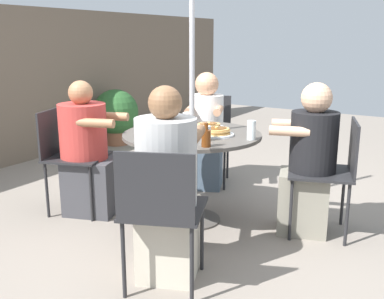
{
  "coord_description": "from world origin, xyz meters",
  "views": [
    {
      "loc": [
        -2.89,
        -1.8,
        1.44
      ],
      "look_at": [
        0.0,
        0.0,
        0.59
      ],
      "focal_mm": 42.0,
      "sensor_mm": 36.0,
      "label": 1
    }
  ],
  "objects_px": {
    "diner_east": "(88,155)",
    "patio_chair_south": "(161,207)",
    "coffee_cup": "(188,118)",
    "patio_chair_north": "(208,131)",
    "syrup_bottle": "(206,138)",
    "pancake_plate_a": "(217,132)",
    "patio_chair_east": "(68,151)",
    "diner_north": "(206,135)",
    "patio_chair_west": "(332,167)",
    "diner_west": "(308,166)",
    "drinking_glass_b": "(251,130)",
    "pancake_plate_c": "(154,137)",
    "drinking_glass_a": "(206,133)",
    "potted_shrub": "(116,114)",
    "diner_south": "(168,193)",
    "pancake_plate_d": "(173,127)",
    "pancake_plate_b": "(209,126)",
    "patio_table": "(192,148)"
  },
  "relations": [
    {
      "from": "drinking_glass_a",
      "to": "potted_shrub",
      "type": "distance_m",
      "value": 3.16
    },
    {
      "from": "patio_chair_south",
      "to": "drinking_glass_a",
      "type": "distance_m",
      "value": 0.88
    },
    {
      "from": "pancake_plate_a",
      "to": "patio_chair_west",
      "type": "bearing_deg",
      "value": -69.57
    },
    {
      "from": "diner_east",
      "to": "pancake_plate_b",
      "type": "distance_m",
      "value": 1.03
    },
    {
      "from": "pancake_plate_c",
      "to": "potted_shrub",
      "type": "xyz_separation_m",
      "value": [
        2.05,
        2.18,
        -0.31
      ]
    },
    {
      "from": "diner_east",
      "to": "patio_chair_north",
      "type": "bearing_deg",
      "value": 142.13
    },
    {
      "from": "diner_south",
      "to": "pancake_plate_b",
      "type": "distance_m",
      "value": 1.12
    },
    {
      "from": "patio_chair_west",
      "to": "pancake_plate_d",
      "type": "bearing_deg",
      "value": 83.89
    },
    {
      "from": "diner_west",
      "to": "pancake_plate_a",
      "type": "height_order",
      "value": "diner_west"
    },
    {
      "from": "patio_chair_east",
      "to": "diner_south",
      "type": "bearing_deg",
      "value": 51.21
    },
    {
      "from": "diner_east",
      "to": "pancake_plate_c",
      "type": "height_order",
      "value": "diner_east"
    },
    {
      "from": "patio_chair_west",
      "to": "pancake_plate_a",
      "type": "distance_m",
      "value": 0.89
    },
    {
      "from": "diner_north",
      "to": "patio_chair_east",
      "type": "height_order",
      "value": "diner_north"
    },
    {
      "from": "patio_chair_east",
      "to": "syrup_bottle",
      "type": "relative_size",
      "value": 5.27
    },
    {
      "from": "patio_chair_east",
      "to": "drinking_glass_b",
      "type": "height_order",
      "value": "patio_chair_east"
    },
    {
      "from": "patio_chair_west",
      "to": "syrup_bottle",
      "type": "xyz_separation_m",
      "value": [
        -0.65,
        0.69,
        0.27
      ]
    },
    {
      "from": "diner_west",
      "to": "drinking_glass_b",
      "type": "xyz_separation_m",
      "value": [
        -0.24,
        0.36,
        0.27
      ]
    },
    {
      "from": "pancake_plate_c",
      "to": "diner_west",
      "type": "bearing_deg",
      "value": -57.61
    },
    {
      "from": "pancake_plate_a",
      "to": "potted_shrub",
      "type": "bearing_deg",
      "value": 56.04
    },
    {
      "from": "drinking_glass_b",
      "to": "potted_shrub",
      "type": "distance_m",
      "value": 3.27
    },
    {
      "from": "coffee_cup",
      "to": "syrup_bottle",
      "type": "bearing_deg",
      "value": -139.52
    },
    {
      "from": "drinking_glass_b",
      "to": "patio_chair_south",
      "type": "bearing_deg",
      "value": 175.57
    },
    {
      "from": "diner_south",
      "to": "patio_table",
      "type": "bearing_deg",
      "value": 90.0
    },
    {
      "from": "diner_north",
      "to": "diner_west",
      "type": "relative_size",
      "value": 0.99
    },
    {
      "from": "pancake_plate_d",
      "to": "coffee_cup",
      "type": "xyz_separation_m",
      "value": [
        0.27,
        0.03,
        0.03
      ]
    },
    {
      "from": "patio_chair_south",
      "to": "pancake_plate_a",
      "type": "xyz_separation_m",
      "value": [
        1.01,
        0.2,
        0.23
      ]
    },
    {
      "from": "patio_chair_north",
      "to": "drinking_glass_b",
      "type": "height_order",
      "value": "patio_chair_north"
    },
    {
      "from": "diner_west",
      "to": "pancake_plate_d",
      "type": "relative_size",
      "value": 4.41
    },
    {
      "from": "syrup_bottle",
      "to": "patio_chair_east",
      "type": "bearing_deg",
      "value": 91.37
    },
    {
      "from": "patio_chair_west",
      "to": "diner_north",
      "type": "bearing_deg",
      "value": 52.02
    },
    {
      "from": "diner_south",
      "to": "potted_shrub",
      "type": "height_order",
      "value": "diner_south"
    },
    {
      "from": "syrup_bottle",
      "to": "coffee_cup",
      "type": "relative_size",
      "value": 1.75
    },
    {
      "from": "patio_chair_north",
      "to": "pancake_plate_c",
      "type": "xyz_separation_m",
      "value": [
        -1.31,
        -0.29,
        0.22
      ]
    },
    {
      "from": "diner_east",
      "to": "drinking_glass_b",
      "type": "bearing_deg",
      "value": 84.64
    },
    {
      "from": "diner_east",
      "to": "patio_chair_south",
      "type": "distance_m",
      "value": 1.41
    },
    {
      "from": "pancake_plate_a",
      "to": "syrup_bottle",
      "type": "bearing_deg",
      "value": -162.49
    },
    {
      "from": "pancake_plate_c",
      "to": "syrup_bottle",
      "type": "height_order",
      "value": "syrup_bottle"
    },
    {
      "from": "drinking_glass_a",
      "to": "drinking_glass_b",
      "type": "relative_size",
      "value": 0.76
    },
    {
      "from": "diner_south",
      "to": "syrup_bottle",
      "type": "bearing_deg",
      "value": 70.21
    },
    {
      "from": "patio_chair_south",
      "to": "pancake_plate_c",
      "type": "bearing_deg",
      "value": 106.67
    },
    {
      "from": "diner_west",
      "to": "drinking_glass_a",
      "type": "bearing_deg",
      "value": 106.95
    },
    {
      "from": "patio_chair_east",
      "to": "diner_east",
      "type": "height_order",
      "value": "diner_east"
    },
    {
      "from": "patio_chair_south",
      "to": "drinking_glass_a",
      "type": "relative_size",
      "value": 8.13
    },
    {
      "from": "pancake_plate_a",
      "to": "coffee_cup",
      "type": "relative_size",
      "value": 2.74
    },
    {
      "from": "diner_south",
      "to": "pancake_plate_a",
      "type": "height_order",
      "value": "diner_south"
    },
    {
      "from": "patio_chair_north",
      "to": "syrup_bottle",
      "type": "relative_size",
      "value": 5.27
    },
    {
      "from": "diner_east",
      "to": "coffee_cup",
      "type": "height_order",
      "value": "diner_east"
    },
    {
      "from": "patio_chair_north",
      "to": "diner_east",
      "type": "height_order",
      "value": "diner_east"
    },
    {
      "from": "patio_chair_north",
      "to": "drinking_glass_a",
      "type": "xyz_separation_m",
      "value": [
        -1.14,
        -0.63,
        0.26
      ]
    },
    {
      "from": "diner_north",
      "to": "syrup_bottle",
      "type": "xyz_separation_m",
      "value": [
        -1.14,
        -0.66,
        0.26
      ]
    }
  ]
}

